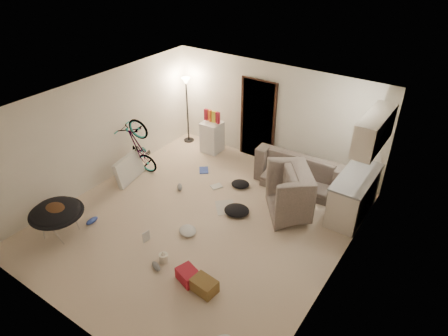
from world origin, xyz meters
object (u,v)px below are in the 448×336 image
Objects in this scene: saucer_chair at (58,217)px; drink_case_b at (188,275)px; sofa at (302,172)px; armchair at (307,197)px; bicycle at (140,158)px; floor_lamp at (187,96)px; juicer at (163,257)px; drink_case_a at (204,286)px; tv_box at (129,168)px; kitchen_counter at (353,196)px; mini_fridge at (212,137)px.

saucer_chair is 2.83m from drink_case_b.
armchair reaches higher than sofa.
bicycle is 3.91× the size of drink_case_b.
drink_case_b is at bearing -51.41° from floor_lamp.
bicycle is 3.73m from drink_case_b.
floor_lamp is 7.64× the size of juicer.
drink_case_a is 1.75× the size of juicer.
floor_lamp is 2.15m from bicycle.
drink_case_b is at bearing -8.64° from juicer.
armchair reaches higher than tv_box.
sofa is at bearing 161.24° from kitchen_counter.
armchair is at bearing 42.49° from saucer_chair.
juicer is (1.68, -3.81, -0.31)m from mini_fridge.
bicycle is 2.55m from saucer_chair.
kitchen_counter reaches higher than tv_box.
saucer_chair is at bearing -84.60° from floor_lamp.
juicer is (-2.27, -3.26, -0.34)m from kitchen_counter.
armchair is 3.34m from mini_fridge.
tv_box is (-4.73, -1.68, -0.14)m from kitchen_counter.
armchair is 4.99× the size of juicer.
kitchen_counter is 1.84× the size of mini_fridge.
saucer_chair is (0.32, -2.53, 0.03)m from bicycle.
armchair is at bearing 115.89° from sofa.
floor_lamp is at bearing 80.84° from tv_box.
juicer reaches higher than drink_case_b.
sofa is 3.84m from juicer.
mini_fridge is at bearing -28.47° from bicycle.
floor_lamp is 4.38× the size of drink_case_a.
sofa is at bearing -8.51° from armchair.
floor_lamp is 1.79× the size of saucer_chair.
armchair is 4.12m from tv_box.
mini_fridge reaches higher than juicer.
drink_case_b is at bearing -40.03° from tv_box.
saucer_chair is 2.45× the size of drink_case_a.
kitchen_counter is 1.41m from sofa.
floor_lamp reaches higher than drink_case_b.
bicycle reaches higher than juicer.
floor_lamp reaches higher than mini_fridge.
sofa is 3.83m from bicycle.
juicer is (2.46, -1.96, -0.30)m from bicycle.
drink_case_b is 0.65m from juicer.
floor_lamp reaches higher than juicer.
drink_case_a is (3.46, -1.71, -0.18)m from tv_box.
bicycle is (0.10, -1.95, -0.91)m from floor_lamp.
drink_case_a is at bearing 87.19° from sofa.
juicer is at bearing -124.84° from kitchen_counter.
floor_lamp is at bearing 137.28° from drink_case_a.
drink_case_a is at bearing 13.01° from drink_case_b.
kitchen_counter is at bearing -7.66° from floor_lamp.
floor_lamp is at bearing 173.23° from mini_fridge.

